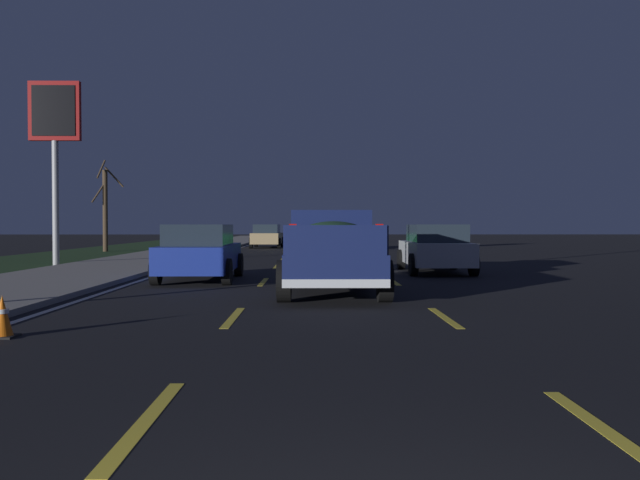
{
  "coord_description": "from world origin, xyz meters",
  "views": [
    {
      "loc": [
        -2.29,
        0.45,
        1.54
      ],
      "look_at": [
        14.19,
        0.24,
        1.15
      ],
      "focal_mm": 37.05,
      "sensor_mm": 36.0,
      "label": 1
    }
  ],
  "objects_px": {
    "bare_tree_far": "(105,208)",
    "traffic_cone_near": "(2,317)",
    "sedan_silver": "(435,248)",
    "pickup_truck": "(332,249)",
    "sedan_blue": "(200,252)",
    "sedan_green": "(323,237)",
    "gas_price_sign": "(55,127)",
    "sedan_tan": "(267,236)"
  },
  "relations": [
    {
      "from": "sedan_silver",
      "to": "sedan_tan",
      "type": "relative_size",
      "value": 1.0
    },
    {
      "from": "sedan_silver",
      "to": "gas_price_sign",
      "type": "xyz_separation_m",
      "value": [
        3.77,
        13.53,
        4.37
      ]
    },
    {
      "from": "sedan_blue",
      "to": "bare_tree_far",
      "type": "distance_m",
      "value": 21.33
    },
    {
      "from": "sedan_blue",
      "to": "sedan_tan",
      "type": "bearing_deg",
      "value": -0.23
    },
    {
      "from": "sedan_green",
      "to": "sedan_tan",
      "type": "xyz_separation_m",
      "value": [
        3.86,
        3.65,
        0.0
      ]
    },
    {
      "from": "sedan_tan",
      "to": "gas_price_sign",
      "type": "relative_size",
      "value": 0.65
    },
    {
      "from": "sedan_silver",
      "to": "bare_tree_far",
      "type": "bearing_deg",
      "value": 43.45
    },
    {
      "from": "sedan_tan",
      "to": "sedan_green",
      "type": "bearing_deg",
      "value": -136.6
    },
    {
      "from": "sedan_silver",
      "to": "bare_tree_far",
      "type": "xyz_separation_m",
      "value": [
        16.55,
        15.67,
        1.71
      ]
    },
    {
      "from": "sedan_blue",
      "to": "traffic_cone_near",
      "type": "bearing_deg",
      "value": 172.84
    },
    {
      "from": "sedan_green",
      "to": "traffic_cone_near",
      "type": "bearing_deg",
      "value": 170.97
    },
    {
      "from": "sedan_green",
      "to": "gas_price_sign",
      "type": "xyz_separation_m",
      "value": [
        -15.03,
        10.26,
        4.37
      ]
    },
    {
      "from": "sedan_blue",
      "to": "sedan_silver",
      "type": "xyz_separation_m",
      "value": [
        2.87,
        -7.02,
        0.0
      ]
    },
    {
      "from": "traffic_cone_near",
      "to": "pickup_truck",
      "type": "bearing_deg",
      "value": -38.41
    },
    {
      "from": "sedan_silver",
      "to": "gas_price_sign",
      "type": "distance_m",
      "value": 14.71
    },
    {
      "from": "traffic_cone_near",
      "to": "sedan_blue",
      "type": "bearing_deg",
      "value": -7.16
    },
    {
      "from": "sedan_blue",
      "to": "traffic_cone_near",
      "type": "xyz_separation_m",
      "value": [
        -9.13,
        1.15,
        -0.5
      ]
    },
    {
      "from": "bare_tree_far",
      "to": "traffic_cone_near",
      "type": "xyz_separation_m",
      "value": [
        -28.55,
        -7.51,
        -2.21
      ]
    },
    {
      "from": "sedan_green",
      "to": "sedan_silver",
      "type": "distance_m",
      "value": 19.08
    },
    {
      "from": "pickup_truck",
      "to": "sedan_blue",
      "type": "bearing_deg",
      "value": 47.31
    },
    {
      "from": "pickup_truck",
      "to": "sedan_green",
      "type": "relative_size",
      "value": 1.23
    },
    {
      "from": "pickup_truck",
      "to": "sedan_tan",
      "type": "relative_size",
      "value": 1.22
    },
    {
      "from": "sedan_blue",
      "to": "sedan_green",
      "type": "xyz_separation_m",
      "value": [
        21.66,
        -3.75,
        0.0
      ]
    },
    {
      "from": "sedan_tan",
      "to": "bare_tree_far",
      "type": "bearing_deg",
      "value": 124.88
    },
    {
      "from": "sedan_silver",
      "to": "sedan_tan",
      "type": "xyz_separation_m",
      "value": [
        22.65,
        6.91,
        0.0
      ]
    },
    {
      "from": "pickup_truck",
      "to": "traffic_cone_near",
      "type": "distance_m",
      "value": 7.54
    },
    {
      "from": "sedan_blue",
      "to": "gas_price_sign",
      "type": "relative_size",
      "value": 0.64
    },
    {
      "from": "gas_price_sign",
      "to": "sedan_blue",
      "type": "bearing_deg",
      "value": -135.54
    },
    {
      "from": "sedan_blue",
      "to": "sedan_green",
      "type": "bearing_deg",
      "value": -9.82
    },
    {
      "from": "gas_price_sign",
      "to": "traffic_cone_near",
      "type": "xyz_separation_m",
      "value": [
        -15.77,
        -5.37,
        -4.87
      ]
    },
    {
      "from": "pickup_truck",
      "to": "gas_price_sign",
      "type": "height_order",
      "value": "gas_price_sign"
    },
    {
      "from": "sedan_green",
      "to": "sedan_tan",
      "type": "height_order",
      "value": "same"
    },
    {
      "from": "sedan_tan",
      "to": "traffic_cone_near",
      "type": "relative_size",
      "value": 7.66
    },
    {
      "from": "pickup_truck",
      "to": "sedan_tan",
      "type": "height_order",
      "value": "pickup_truck"
    },
    {
      "from": "gas_price_sign",
      "to": "traffic_cone_near",
      "type": "distance_m",
      "value": 17.35
    },
    {
      "from": "pickup_truck",
      "to": "sedan_green",
      "type": "xyz_separation_m",
      "value": [
        24.91,
        -0.23,
        -0.2
      ]
    },
    {
      "from": "bare_tree_far",
      "to": "traffic_cone_near",
      "type": "bearing_deg",
      "value": -165.26
    },
    {
      "from": "sedan_green",
      "to": "gas_price_sign",
      "type": "distance_m",
      "value": 18.71
    },
    {
      "from": "bare_tree_far",
      "to": "traffic_cone_near",
      "type": "height_order",
      "value": "bare_tree_far"
    },
    {
      "from": "traffic_cone_near",
      "to": "gas_price_sign",
      "type": "bearing_deg",
      "value": 18.8
    },
    {
      "from": "sedan_green",
      "to": "traffic_cone_near",
      "type": "xyz_separation_m",
      "value": [
        -30.79,
        4.9,
        -0.5
      ]
    },
    {
      "from": "pickup_truck",
      "to": "traffic_cone_near",
      "type": "height_order",
      "value": "pickup_truck"
    }
  ]
}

